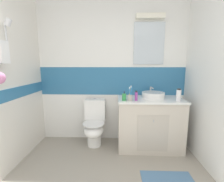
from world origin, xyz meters
The scene contains 9 objects.
wall_back_tiled centered at (0.01, 2.45, 1.26)m, with size 3.20×0.20×2.50m.
vanity_cabinet centered at (0.64, 2.11, 0.43)m, with size 1.05×0.61×0.85m.
sink_basin centered at (0.69, 2.13, 0.90)m, with size 0.37×0.41×0.17m.
toilet centered at (-0.30, 2.16, 0.37)m, with size 0.37×0.50×0.80m.
toothbrush_cup centered at (0.29, 1.93, 0.91)m, with size 0.07×0.07×0.23m.
soap_dispenser centered at (0.21, 1.94, 0.90)m, with size 0.06×0.06×0.15m.
mouthwash_bottle centered at (1.02, 1.92, 0.94)m, with size 0.07×0.07×0.19m.
deodorant_spray_can centered at (0.39, 1.95, 0.92)m, with size 0.05×0.05×0.15m.
bath_mat centered at (0.72, 1.28, 0.01)m, with size 0.63×0.37×0.01m, color #4C7299.
Camera 1 is at (0.10, -0.40, 1.39)m, focal length 24.90 mm.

